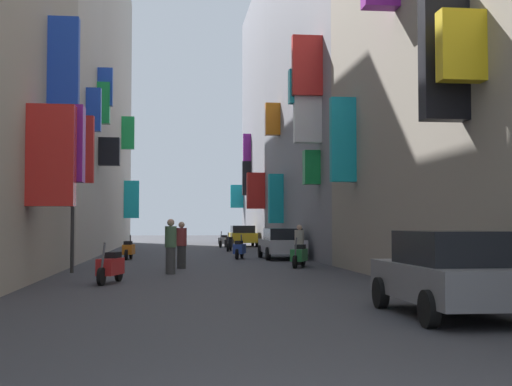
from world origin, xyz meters
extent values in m
plane|color=#38383D|center=(0.00, 30.00, 0.00)|extent=(140.00, 140.00, 0.00)
cube|color=purple|center=(-4.32, 16.17, 3.83)|extent=(1.36, 0.65, 2.11)
cube|color=blue|center=(-4.54, 18.25, 6.45)|extent=(0.92, 0.40, 2.99)
cube|color=red|center=(-4.43, 20.57, 4.14)|extent=(1.13, 0.36, 2.26)
cube|color=red|center=(-4.39, 15.40, 3.43)|extent=(1.23, 0.60, 2.67)
cube|color=#B2A899|center=(-8.00, 29.35, 8.74)|extent=(6.00, 9.28, 17.47)
cube|color=green|center=(-4.69, 32.05, 7.67)|extent=(0.63, 0.57, 2.07)
cube|color=black|center=(-4.47, 33.02, 5.34)|extent=(1.06, 0.65, 1.42)
cube|color=blue|center=(-4.63, 32.17, 8.51)|extent=(0.74, 0.41, 1.91)
cube|color=blue|center=(-4.68, 27.63, 6.63)|extent=(0.64, 0.39, 1.90)
cube|color=#B2A899|center=(-8.00, 47.00, 10.68)|extent=(6.00, 26.00, 21.37)
cube|color=#19B2BF|center=(-4.43, 51.66, 3.55)|extent=(1.15, 0.46, 2.89)
cube|color=green|center=(-4.54, 48.51, 8.31)|extent=(0.93, 0.42, 2.39)
cube|color=black|center=(4.51, 10.67, 5.22)|extent=(0.97, 0.48, 2.81)
cube|color=#19B2BF|center=(4.57, 19.92, 4.52)|extent=(0.86, 0.35, 2.89)
cube|color=yellow|center=(4.54, 9.82, 5.19)|extent=(0.93, 0.40, 1.43)
cube|color=gray|center=(8.00, 25.73, 8.17)|extent=(6.00, 4.34, 16.35)
cube|color=red|center=(4.36, 25.29, 8.29)|extent=(1.27, 0.36, 2.54)
cube|color=#19B2BF|center=(4.32, 25.67, 7.45)|extent=(1.36, 0.48, 1.44)
cube|color=green|center=(4.67, 25.96, 4.05)|extent=(0.67, 0.63, 1.45)
cube|color=white|center=(4.42, 25.53, 6.64)|extent=(1.16, 0.45, 3.17)
cube|color=gray|center=(8.00, 35.41, 9.92)|extent=(6.00, 15.01, 19.83)
cube|color=orange|center=(4.57, 37.17, 7.79)|extent=(0.86, 0.52, 1.88)
cube|color=#19B2BF|center=(4.59, 36.08, 3.08)|extent=(0.82, 0.63, 2.79)
cube|color=gray|center=(8.00, 51.46, 9.90)|extent=(6.00, 17.08, 19.79)
cube|color=red|center=(4.39, 44.17, 3.91)|extent=(1.22, 0.65, 2.45)
cube|color=#19B2BF|center=(4.43, 59.06, 4.12)|extent=(1.14, 0.39, 2.05)
cube|color=black|center=(4.66, 52.86, 5.33)|extent=(0.69, 0.42, 2.75)
cube|color=purple|center=(4.69, 52.92, 7.47)|extent=(0.62, 0.43, 2.93)
cube|color=slate|center=(3.66, 8.42, 0.61)|extent=(1.71, 3.95, 0.62)
cube|color=black|center=(3.66, 8.22, 1.21)|extent=(1.50, 2.21, 0.58)
cylinder|color=black|center=(2.80, 9.72, 0.30)|extent=(0.18, 0.60, 0.60)
cylinder|color=black|center=(4.51, 9.72, 0.30)|extent=(0.18, 0.60, 0.60)
cylinder|color=black|center=(2.80, 7.11, 0.30)|extent=(0.18, 0.60, 0.60)
cube|color=#B7B7BC|center=(3.88, 29.25, 0.60)|extent=(1.69, 4.41, 0.60)
cube|color=black|center=(3.88, 29.03, 1.16)|extent=(1.49, 2.47, 0.52)
cylinder|color=black|center=(3.04, 30.70, 0.30)|extent=(0.18, 0.60, 0.60)
cylinder|color=black|center=(4.73, 30.70, 0.30)|extent=(0.18, 0.60, 0.60)
cylinder|color=black|center=(3.04, 27.79, 0.30)|extent=(0.18, 0.60, 0.60)
cylinder|color=black|center=(4.73, 27.79, 0.30)|extent=(0.18, 0.60, 0.60)
cube|color=gold|center=(3.84, 47.95, 0.65)|extent=(1.83, 3.94, 0.69)
cube|color=black|center=(3.84, 47.75, 1.26)|extent=(1.61, 2.20, 0.53)
cylinder|color=black|center=(2.92, 49.25, 0.30)|extent=(0.18, 0.60, 0.60)
cylinder|color=black|center=(4.75, 49.25, 0.30)|extent=(0.18, 0.60, 0.60)
cylinder|color=black|center=(2.92, 46.65, 0.30)|extent=(0.18, 0.60, 0.60)
cylinder|color=black|center=(4.75, 46.65, 0.30)|extent=(0.18, 0.60, 0.60)
cube|color=#287F3D|center=(3.53, 22.63, 0.46)|extent=(0.85, 1.25, 0.45)
cube|color=black|center=(3.61, 22.84, 0.77)|extent=(0.51, 0.64, 0.16)
cylinder|color=#4C4C51|center=(3.30, 22.09, 0.79)|extent=(0.16, 0.28, 0.68)
cylinder|color=black|center=(3.25, 21.96, 0.24)|extent=(0.27, 0.48, 0.48)
cylinder|color=black|center=(3.80, 23.31, 0.24)|extent=(0.27, 0.48, 0.48)
cube|color=orange|center=(-3.23, 29.39, 0.46)|extent=(0.54, 1.07, 0.45)
cube|color=black|center=(-3.25, 29.20, 0.77)|extent=(0.38, 0.59, 0.16)
cylinder|color=#4C4C51|center=(-3.17, 29.90, 0.79)|extent=(0.09, 0.28, 0.68)
cylinder|color=black|center=(-3.16, 30.03, 0.24)|extent=(0.15, 0.49, 0.48)
cylinder|color=black|center=(-3.29, 28.75, 0.24)|extent=(0.15, 0.49, 0.48)
cube|color=black|center=(2.17, 38.96, 0.46)|extent=(0.64, 1.14, 0.45)
cube|color=black|center=(2.21, 39.16, 0.77)|extent=(0.42, 0.61, 0.16)
cylinder|color=#4C4C51|center=(2.06, 38.43, 0.79)|extent=(0.11, 0.28, 0.68)
cylinder|color=black|center=(2.03, 38.30, 0.24)|extent=(0.19, 0.49, 0.48)
cylinder|color=black|center=(2.30, 39.62, 0.24)|extent=(0.19, 0.49, 0.48)
cube|color=red|center=(-2.90, 16.13, 0.46)|extent=(0.71, 1.21, 0.45)
cube|color=black|center=(-2.84, 16.34, 0.77)|extent=(0.45, 0.62, 0.16)
cylinder|color=#4C4C51|center=(-3.03, 15.58, 0.79)|extent=(0.13, 0.28, 0.68)
cylinder|color=black|center=(-3.07, 15.44, 0.24)|extent=(0.21, 0.49, 0.48)
cylinder|color=black|center=(-2.72, 16.82, 0.24)|extent=(0.21, 0.49, 0.48)
cube|color=#2D4CAD|center=(1.91, 29.55, 0.46)|extent=(0.72, 1.22, 0.45)
cube|color=black|center=(1.86, 29.34, 0.77)|extent=(0.45, 0.62, 0.16)
cylinder|color=#4C4C51|center=(2.06, 30.10, 0.79)|extent=(0.13, 0.28, 0.68)
cylinder|color=black|center=(2.10, 30.24, 0.24)|extent=(0.22, 0.49, 0.48)
cylinder|color=black|center=(1.73, 28.86, 0.24)|extent=(0.22, 0.49, 0.48)
cube|color=silver|center=(2.32, 46.29, 0.46)|extent=(0.80, 1.26, 0.45)
cube|color=black|center=(2.39, 46.50, 0.77)|extent=(0.48, 0.63, 0.16)
cylinder|color=#4C4C51|center=(2.13, 45.73, 0.79)|extent=(0.15, 0.28, 0.68)
cylinder|color=black|center=(2.08, 45.59, 0.24)|extent=(0.25, 0.49, 0.48)
cylinder|color=black|center=(2.56, 46.99, 0.24)|extent=(0.25, 0.49, 0.48)
cylinder|color=#313131|center=(-0.89, 22.43, 0.42)|extent=(0.39, 0.39, 0.83)
cylinder|color=maroon|center=(-0.89, 22.43, 1.16)|extent=(0.46, 0.46, 0.66)
sphere|color=tan|center=(-0.89, 22.43, 1.60)|extent=(0.23, 0.23, 0.23)
cylinder|color=#3D3D3D|center=(-1.27, 19.63, 0.44)|extent=(0.41, 0.41, 0.87)
cylinder|color=#4C724C|center=(-1.27, 19.63, 1.22)|extent=(0.49, 0.49, 0.69)
sphere|color=tan|center=(-1.27, 19.63, 1.68)|extent=(0.24, 0.24, 0.24)
cylinder|color=black|center=(3.83, 24.28, 0.39)|extent=(0.38, 0.38, 0.78)
cylinder|color=#B2AD9E|center=(3.83, 24.28, 1.09)|extent=(0.45, 0.45, 0.62)
sphere|color=tan|center=(3.83, 24.28, 1.50)|extent=(0.21, 0.21, 0.21)
cylinder|color=#2D2D2D|center=(-4.55, 20.61, 1.97)|extent=(0.12, 0.12, 3.94)
cube|color=black|center=(-4.55, 20.61, 4.32)|extent=(0.26, 0.26, 0.75)
sphere|color=red|center=(-4.55, 20.47, 4.57)|extent=(0.14, 0.14, 0.14)
sphere|color=orange|center=(-4.55, 20.47, 4.32)|extent=(0.14, 0.14, 0.14)
sphere|color=green|center=(-4.55, 20.47, 4.07)|extent=(0.14, 0.14, 0.14)
camera|label=1|loc=(-1.18, -3.59, 1.62)|focal=49.48mm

